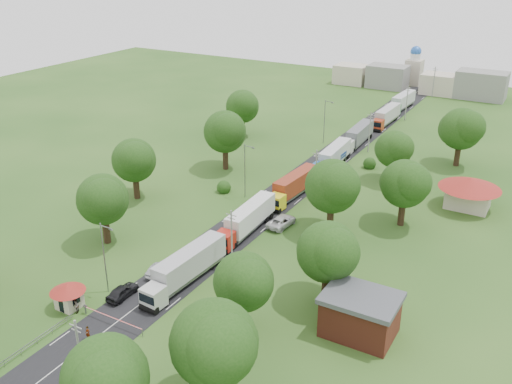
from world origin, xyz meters
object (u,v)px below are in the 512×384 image
Objects in this scene: guard_booth at (68,293)px; car_lane_mid at (160,269)px; car_lane_front at (122,291)px; pedestrian_near at (88,333)px; truck_0 at (185,268)px; boom_barrier at (104,315)px; info_sign at (343,158)px.

guard_booth reaches higher than car_lane_mid.
pedestrian_near is (2.41, -8.50, 0.02)m from car_lane_front.
car_lane_front is (-5.07, -6.83, -1.48)m from truck_0.
boom_barrier is at bearing -106.14° from truck_0.
guard_booth is at bearing -179.99° from boom_barrier.
info_sign is (12.40, 60.00, 0.84)m from guard_booth.
car_lane_front is 6.81m from car_lane_mid.
car_lane_mid is (-0.91, 11.77, -0.09)m from boom_barrier.
car_lane_front is (-1.64, 5.00, -0.07)m from boom_barrier.
info_sign is at bearing 83.76° from boom_barrier.
truck_0 is 4.59m from car_lane_mid.
boom_barrier is 11.80m from car_lane_mid.
car_lane_mid reaches higher than boom_barrier.
truck_0 is (3.42, 11.83, 1.41)m from boom_barrier.
car_lane_front is (-8.20, -55.00, -2.18)m from info_sign.
car_lane_mid is at bearing -98.80° from info_sign.
truck_0 is at bearing 73.86° from boom_barrier.
truck_0 is 8.63m from car_lane_front.
guard_booth reaches higher than car_lane_front.
info_sign is 0.26× the size of truck_0.
car_lane_mid is (4.93, 11.77, -1.37)m from guard_booth.
truck_0 reaches higher than car_lane_mid.
truck_0 is (9.27, 11.83, 0.14)m from guard_booth.
pedestrian_near reaches higher than car_lane_front.
info_sign is (6.56, 60.00, 2.11)m from boom_barrier.
info_sign reaches higher than pedestrian_near.
boom_barrier is 2.10× the size of guard_booth.
boom_barrier is 0.59× the size of truck_0.
pedestrian_near reaches higher than boom_barrier.
pedestrian_near is at bearing 104.95° from car_lane_front.
info_sign is at bearing 83.75° from pedestrian_near.
car_lane_front is at bearing 80.56° from car_lane_mid.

